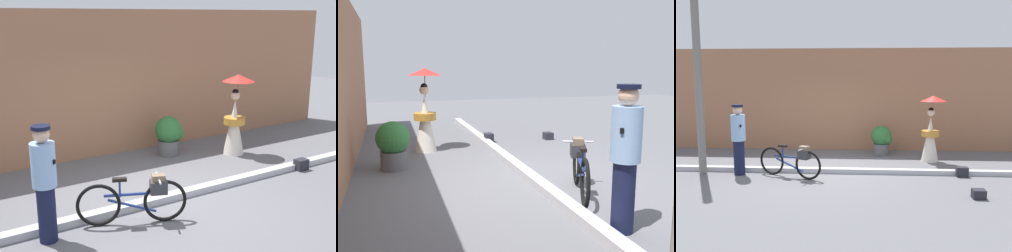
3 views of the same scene
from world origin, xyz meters
TOP-DOWN VIEW (x-y plane):
  - ground_plane at (0.00, 0.00)m, footprint 30.00×30.00m
  - building_wall at (0.00, 3.11)m, footprint 14.00×0.40m
  - sidewalk_curb at (0.00, 0.00)m, footprint 14.00×0.20m
  - bicycle_near_officer at (-0.72, -0.47)m, footprint 1.61×0.73m
  - person_officer at (-2.07, -0.29)m, footprint 0.34×0.34m
  - person_with_parasol at (2.82, 1.47)m, footprint 0.73×0.73m
  - potted_plant_by_door at (1.48, 2.18)m, footprint 0.63×0.62m
  - backpack_spare at (3.30, -0.13)m, footprint 0.27×0.19m

SIDE VIEW (x-z plane):
  - ground_plane at x=0.00m, z-range 0.00..0.00m
  - sidewalk_curb at x=0.00m, z-range 0.00..0.12m
  - backpack_spare at x=3.30m, z-range 0.01..0.24m
  - bicycle_near_officer at x=-0.72m, z-range 0.02..0.81m
  - potted_plant_by_door at x=1.48m, z-range 0.04..0.94m
  - person_with_parasol at x=2.82m, z-range -0.03..1.83m
  - person_officer at x=-2.07m, z-range 0.06..1.77m
  - building_wall at x=0.00m, z-range 0.00..3.28m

